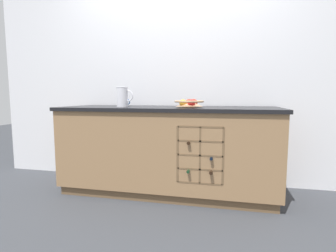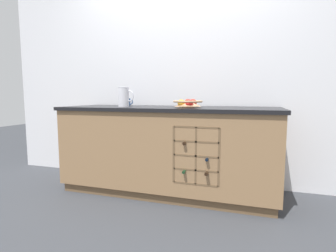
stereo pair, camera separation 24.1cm
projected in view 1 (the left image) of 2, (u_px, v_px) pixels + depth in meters
name	position (u px, v px, depth m)	size (l,w,h in m)	color
ground_plane	(168.00, 191.00, 2.77)	(14.00, 14.00, 0.00)	#383A3F
back_wall	(176.00, 72.00, 3.03)	(4.56, 0.06, 2.55)	white
kitchen_island	(168.00, 149.00, 2.71)	(2.20, 0.77, 0.89)	brown
fruit_bowl	(189.00, 103.00, 2.51)	(0.28, 0.28, 0.08)	tan
white_pitcher	(123.00, 96.00, 2.70)	(0.18, 0.12, 0.20)	white
ceramic_mug	(124.00, 102.00, 2.96)	(0.12, 0.09, 0.09)	#385684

